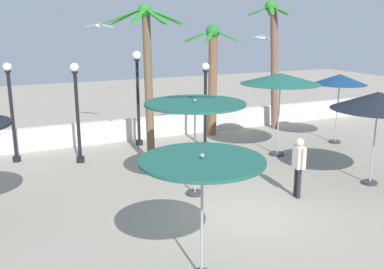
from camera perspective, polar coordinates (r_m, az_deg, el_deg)
ground_plane at (r=11.54m, az=6.06°, el=-9.96°), size 56.00×56.00×0.00m
boundary_wall at (r=18.50m, az=-6.92°, el=0.80°), size 25.20×0.30×0.89m
patio_umbrella_0 at (r=7.83m, az=1.34°, el=-4.31°), size 2.29×2.29×2.48m
patio_umbrella_1 at (r=13.75m, az=23.24°, el=4.05°), size 2.70×2.70×2.87m
patio_umbrella_2 at (r=18.30m, az=18.81°, el=6.79°), size 2.10×2.10×2.85m
patio_umbrella_4 at (r=11.82m, az=0.39°, el=3.50°), size 2.77×2.77×2.76m
patio_umbrella_5 at (r=15.92m, az=11.51°, el=7.12°), size 2.89×2.89×3.08m
palm_tree_0 at (r=14.52m, az=-5.84°, el=9.31°), size 2.87×2.87×5.35m
palm_tree_1 at (r=18.70m, az=2.71°, el=8.79°), size 2.80×2.45×4.71m
palm_tree_2 at (r=20.05m, az=10.60°, el=10.48°), size 2.21×2.09×5.73m
lamp_post_0 at (r=17.19m, az=-7.12°, el=5.71°), size 0.34×0.34×3.73m
lamp_post_1 at (r=16.76m, az=1.76°, el=4.28°), size 0.30×0.30×3.31m
lamp_post_2 at (r=16.19m, az=-22.55°, el=3.06°), size 0.30×0.30×3.47m
lamp_post_3 at (r=15.38m, az=-14.81°, el=3.32°), size 0.31×0.31×3.47m
guest_0 at (r=12.34m, az=13.81°, el=-3.50°), size 0.30×0.55×1.71m
seagull_1 at (r=18.48m, az=-12.09°, el=13.75°), size 1.00×1.13×0.16m
seagull_2 at (r=16.45m, az=9.06°, el=12.39°), size 1.12×0.68×0.20m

